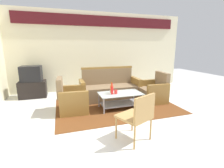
# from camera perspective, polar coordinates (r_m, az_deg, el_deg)

# --- Properties ---
(ground_plane) EXTENTS (14.00, 14.00, 0.00)m
(ground_plane) POSITION_cam_1_polar(r_m,az_deg,el_deg) (3.72, 8.63, -12.36)
(ground_plane) COLOR white
(wall_back) EXTENTS (6.52, 0.19, 2.80)m
(wall_back) POSITION_cam_1_polar(r_m,az_deg,el_deg) (6.25, -3.63, 11.90)
(wall_back) COLOR beige
(wall_back) RESTS_ON ground
(rug) EXTENTS (3.14, 2.15, 0.01)m
(rug) POSITION_cam_1_polar(r_m,az_deg,el_deg) (4.48, 1.54, -7.65)
(rug) COLOR brown
(rug) RESTS_ON ground
(couch) EXTENTS (1.81, 0.78, 0.96)m
(couch) POSITION_cam_1_polar(r_m,az_deg,el_deg) (5.01, -0.84, -1.72)
(couch) COLOR #7F6647
(couch) RESTS_ON rug
(armchair_left) EXTENTS (0.74, 0.80, 0.85)m
(armchair_left) POSITION_cam_1_polar(r_m,az_deg,el_deg) (4.16, -13.71, -5.54)
(armchair_left) COLOR #7F6647
(armchair_left) RESTS_ON rug
(armchair_right) EXTENTS (0.72, 0.78, 0.85)m
(armchair_right) POSITION_cam_1_polar(r_m,az_deg,el_deg) (4.93, 14.20, -2.70)
(armchair_right) COLOR #7F6647
(armchair_right) RESTS_ON rug
(coffee_table) EXTENTS (1.10, 0.60, 0.40)m
(coffee_table) POSITION_cam_1_polar(r_m,az_deg,el_deg) (4.26, 2.89, -4.99)
(coffee_table) COLOR silver
(coffee_table) RESTS_ON rug
(bottle_orange) EXTENTS (0.07, 0.07, 0.29)m
(bottle_orange) POSITION_cam_1_polar(r_m,az_deg,el_deg) (4.21, -0.15, -1.70)
(bottle_orange) COLOR #D85919
(bottle_orange) RESTS_ON coffee_table
(bottle_red) EXTENTS (0.06, 0.06, 0.29)m
(bottle_red) POSITION_cam_1_polar(r_m,az_deg,el_deg) (4.09, 0.06, -2.12)
(bottle_red) COLOR red
(bottle_red) RESTS_ON coffee_table
(cup) EXTENTS (0.08, 0.08, 0.10)m
(cup) POSITION_cam_1_polar(r_m,az_deg,el_deg) (4.14, 1.35, -2.79)
(cup) COLOR red
(cup) RESTS_ON coffee_table
(tv_stand) EXTENTS (0.80, 0.50, 0.52)m
(tv_stand) POSITION_cam_1_polar(r_m,az_deg,el_deg) (5.77, -25.92, -1.65)
(tv_stand) COLOR black
(tv_stand) RESTS_ON ground
(television) EXTENTS (0.63, 0.48, 0.48)m
(television) POSITION_cam_1_polar(r_m,az_deg,el_deg) (5.68, -26.40, 3.25)
(television) COLOR black
(television) RESTS_ON tv_stand
(wicker_chair) EXTENTS (0.63, 0.63, 0.84)m
(wicker_chair) POSITION_cam_1_polar(r_m,az_deg,el_deg) (2.76, 9.09, -10.34)
(wicker_chair) COLOR #AD844C
(wicker_chair) RESTS_ON ground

